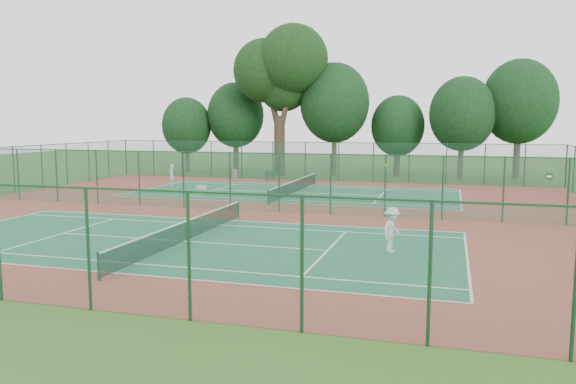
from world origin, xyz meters
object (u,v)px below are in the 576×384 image
(trash_bin, at_px, (235,174))
(big_tree, at_px, (281,69))
(bench, at_px, (273,176))
(player_far, at_px, (171,175))
(player_near, at_px, (392,230))
(kit_bag, at_px, (201,187))

(trash_bin, bearing_deg, big_tree, 58.28)
(bench, bearing_deg, big_tree, 84.16)
(trash_bin, distance_m, big_tree, 11.43)
(trash_bin, bearing_deg, player_far, -114.95)
(trash_bin, bearing_deg, player_near, -56.58)
(bench, relative_size, kit_bag, 1.70)
(trash_bin, bearing_deg, bench, -5.10)
(player_far, relative_size, big_tree, 0.12)
(trash_bin, height_order, bench, trash_bin)
(kit_bag, bearing_deg, bench, 87.31)
(player_near, distance_m, player_far, 27.86)
(trash_bin, height_order, big_tree, big_tree)
(kit_bag, bearing_deg, trash_bin, 113.53)
(player_far, xyz_separation_m, trash_bin, (3.04, 6.54, -0.43))
(player_near, bearing_deg, big_tree, 43.80)
(bench, bearing_deg, kit_bag, -127.91)
(trash_bin, xyz_separation_m, kit_bag, (0.42, -8.24, -0.30))
(bench, xyz_separation_m, big_tree, (-0.81, 5.22, 9.91))
(trash_bin, distance_m, kit_bag, 8.26)
(player_far, bearing_deg, player_near, 22.37)
(player_far, xyz_separation_m, big_tree, (6.05, 11.41, 9.46))
(kit_bag, bearing_deg, big_tree, 99.42)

